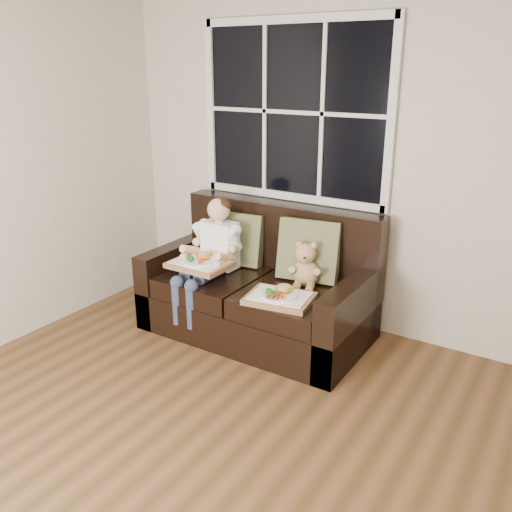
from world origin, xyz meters
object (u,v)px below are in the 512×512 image
Objects in this scene: child at (212,248)px; teddy_bear at (305,268)px; loveseat at (261,293)px; tray_left at (200,263)px; tray_right at (280,297)px.

child reaches higher than teddy_bear.
loveseat is at bearing 165.13° from teddy_bear.
teddy_bear is 0.80m from tray_left.
loveseat is 3.43× the size of tray_right.
teddy_bear is (0.37, 0.03, 0.28)m from loveseat.
tray_right is at bearing -42.43° from loveseat.
tray_left is at bearing -143.16° from loveseat.
child is at bearing 172.34° from teddy_bear.
child is 0.17m from tray_left.
tray_right is (-0.01, -0.35, -0.11)m from teddy_bear.
tray_left is (-0.37, -0.28, 0.27)m from loveseat.
loveseat is 0.46m from teddy_bear.
tray_left is at bearing 167.76° from tray_right.
tray_right is at bearing -111.39° from teddy_bear.
teddy_bear is 0.80× the size of tray_left.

